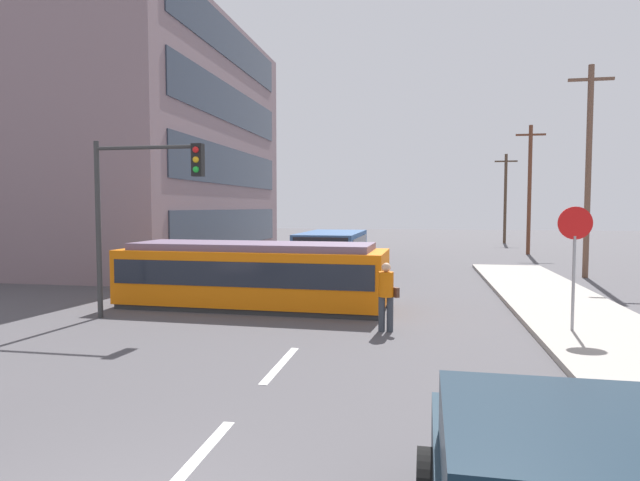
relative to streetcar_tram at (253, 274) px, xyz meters
The scene contains 14 objects.
ground_plane 3.02m from the streetcar_tram, 34.64° to the right, with size 120.00×120.00×0.00m, color #4A484B.
lane_stripe_1 9.95m from the streetcar_tram, 76.29° to the right, with size 0.16×2.40×0.01m, color silver.
lane_stripe_2 6.17m from the streetcar_tram, 67.33° to the right, with size 0.16×2.40×0.01m, color silver.
lane_stripe_3 6.52m from the streetcar_tram, 68.63° to the left, with size 0.16×2.40×0.01m, color silver.
lane_stripe_4 12.27m from the streetcar_tram, 78.93° to the left, with size 0.16×2.40×0.01m, color silver.
corner_building 18.03m from the streetcar_tram, 137.01° to the left, with size 15.60×17.58×12.80m.
streetcar_tram is the anchor object (origin of this frame).
city_bus 8.40m from the streetcar_tram, 82.77° to the left, with size 2.58×5.71×1.89m.
pedestrian_crossing 4.84m from the streetcar_tram, 30.83° to the right, with size 0.51×0.36×1.67m.
stop_sign 8.80m from the streetcar_tram, 14.41° to the right, with size 0.76×0.07×2.88m.
traffic_light_mast 4.04m from the streetcar_tram, 135.94° to the right, with size 3.09×0.33×4.77m.
utility_pole_mid 15.35m from the streetcar_tram, 37.17° to the left, with size 1.80×0.24×8.93m.
utility_pole_far 23.89m from the streetcar_tram, 60.28° to the left, with size 1.80×0.24×8.17m.
utility_pole_distant 33.48m from the streetcar_tram, 69.17° to the left, with size 1.80×0.24×7.39m.
Camera 1 is at (2.59, -3.73, 3.00)m, focal length 30.06 mm.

